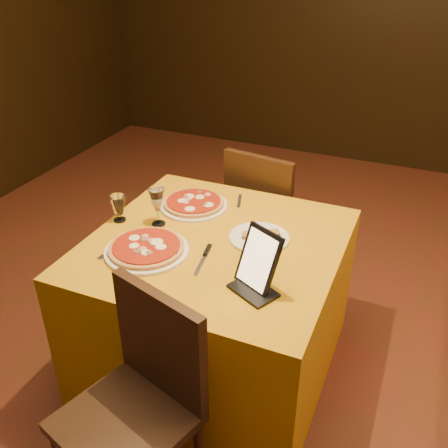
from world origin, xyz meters
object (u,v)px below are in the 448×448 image
at_px(chair_main_near, 125,421).
at_px(pizza_near, 147,249).
at_px(tablet, 259,259).
at_px(wine_glass, 157,207).
at_px(main_table, 216,306).
at_px(chair_main_far, 271,216).
at_px(pizza_far, 194,204).
at_px(water_glass, 119,208).

height_order(chair_main_near, pizza_near, chair_main_near).
bearing_deg(tablet, chair_main_near, -89.81).
distance_m(pizza_near, wine_glass, 0.25).
distance_m(main_table, wine_glass, 0.56).
relative_size(chair_main_far, pizza_far, 2.69).
bearing_deg(pizza_far, tablet, -43.20).
height_order(chair_main_near, pizza_far, chair_main_near).
height_order(chair_main_far, pizza_near, chair_main_far).
bearing_deg(chair_main_near, main_table, 107.48).
height_order(main_table, tablet, tablet).
bearing_deg(pizza_near, main_table, 39.95).
xyz_separation_m(water_glass, tablet, (0.78, -0.22, 0.06)).
xyz_separation_m(chair_main_near, chair_main_far, (0.00, 1.62, 0.00)).
bearing_deg(pizza_near, chair_main_far, 77.00).
relative_size(pizza_near, water_glass, 2.80).
distance_m(chair_main_near, tablet, 0.75).
distance_m(chair_main_near, wine_glass, 0.96).
bearing_deg(chair_main_far, main_table, 98.98).
xyz_separation_m(main_table, water_glass, (-0.50, -0.01, 0.44)).
bearing_deg(main_table, tablet, -39.09).
xyz_separation_m(chair_main_near, wine_glass, (-0.31, 0.82, 0.39)).
bearing_deg(tablet, pizza_far, 163.85).
bearing_deg(wine_glass, tablet, -23.75).
relative_size(chair_main_near, pizza_far, 2.69).
bearing_deg(chair_main_far, water_glass, 68.29).
xyz_separation_m(main_table, pizza_near, (-0.24, -0.20, 0.39)).
bearing_deg(chair_main_near, tablet, 80.62).
bearing_deg(tablet, main_table, 167.95).
bearing_deg(chair_main_near, wine_glass, 128.11).
bearing_deg(pizza_near, tablet, -3.43).
distance_m(chair_main_near, pizza_far, 1.11).
distance_m(pizza_far, water_glass, 0.38).
relative_size(chair_main_far, tablet, 3.73).
height_order(chair_main_far, wine_glass, wine_glass).
bearing_deg(pizza_far, pizza_near, -90.48).
distance_m(chair_main_near, water_glass, 0.99).
bearing_deg(tablet, chair_main_far, 132.01).
bearing_deg(water_glass, pizza_near, -35.85).
bearing_deg(water_glass, wine_glass, 12.12).
xyz_separation_m(chair_main_far, wine_glass, (-0.31, -0.80, 0.39)).
distance_m(chair_main_far, pizza_far, 0.69).
relative_size(chair_main_far, water_glass, 7.00).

